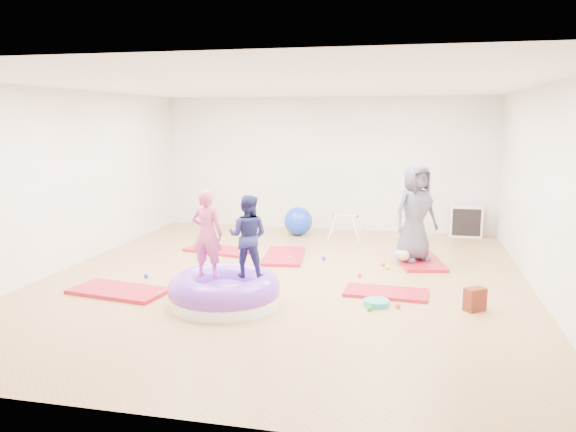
# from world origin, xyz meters

# --- Properties ---
(room) EXTENTS (7.01, 8.01, 2.81)m
(room) POSITION_xyz_m (0.00, 0.00, 1.40)
(room) COLOR tan
(room) RESTS_ON ground
(gym_mat_front_left) EXTENTS (1.39, 0.85, 0.05)m
(gym_mat_front_left) POSITION_xyz_m (-2.04, -1.12, 0.03)
(gym_mat_front_left) COLOR #A81014
(gym_mat_front_left) RESTS_ON ground
(gym_mat_mid_left) EXTENTS (1.29, 0.86, 0.05)m
(gym_mat_mid_left) POSITION_xyz_m (-1.53, 1.49, 0.02)
(gym_mat_mid_left) COLOR #A81014
(gym_mat_mid_left) RESTS_ON ground
(gym_mat_center_back) EXTENTS (0.80, 1.35, 0.05)m
(gym_mat_center_back) POSITION_xyz_m (-0.29, 1.30, 0.03)
(gym_mat_center_back) COLOR #A81014
(gym_mat_center_back) RESTS_ON ground
(gym_mat_right) EXTENTS (1.14, 0.61, 0.05)m
(gym_mat_right) POSITION_xyz_m (1.52, -0.40, 0.02)
(gym_mat_right) COLOR #A81014
(gym_mat_right) RESTS_ON ground
(gym_mat_rear_right) EXTENTS (0.90, 1.41, 0.05)m
(gym_mat_rear_right) POSITION_xyz_m (1.96, 1.45, 0.03)
(gym_mat_rear_right) COLOR #A81014
(gym_mat_rear_right) RESTS_ON ground
(inflatable_cushion) EXTENTS (1.43, 1.43, 0.45)m
(inflatable_cushion) POSITION_xyz_m (-0.47, -1.28, 0.18)
(inflatable_cushion) COLOR white
(inflatable_cushion) RESTS_ON ground
(child_pink) EXTENTS (0.42, 0.29, 1.11)m
(child_pink) POSITION_xyz_m (-0.68, -1.30, 0.97)
(child_pink) COLOR #D44B87
(child_pink) RESTS_ON inflatable_cushion
(child_navy) EXTENTS (0.51, 0.40, 1.05)m
(child_navy) POSITION_xyz_m (-0.19, -1.18, 0.94)
(child_navy) COLOR navy
(child_navy) RESTS_ON inflatable_cushion
(adult_caregiver) EXTENTS (0.92, 0.86, 1.57)m
(adult_caregiver) POSITION_xyz_m (1.87, 1.40, 0.84)
(adult_caregiver) COLOR #4A4859
(adult_caregiver) RESTS_ON gym_mat_rear_right
(infant) EXTENTS (0.36, 0.37, 0.21)m
(infant) POSITION_xyz_m (1.72, 1.27, 0.16)
(infant) COLOR #8AB2C7
(infant) RESTS_ON gym_mat_rear_right
(ball_pit_balls) EXTENTS (3.77, 2.50, 0.07)m
(ball_pit_balls) POSITION_xyz_m (0.23, 0.18, 0.03)
(ball_pit_balls) COLOR #E84130
(ball_pit_balls) RESTS_ON ground
(exercise_ball_blue) EXTENTS (0.58, 0.58, 0.58)m
(exercise_ball_blue) POSITION_xyz_m (-0.43, 3.21, 0.29)
(exercise_ball_blue) COLOR #143AC2
(exercise_ball_blue) RESTS_ON ground
(exercise_ball_orange) EXTENTS (0.35, 0.35, 0.35)m
(exercise_ball_orange) POSITION_xyz_m (-0.52, 3.38, 0.18)
(exercise_ball_orange) COLOR #FFA829
(exercise_ball_orange) RESTS_ON ground
(infant_play_gym) EXTENTS (0.64, 0.60, 0.49)m
(infant_play_gym) POSITION_xyz_m (0.55, 3.00, 0.33)
(infant_play_gym) COLOR white
(infant_play_gym) RESTS_ON ground
(cube_shelf) EXTENTS (0.63, 0.31, 0.63)m
(cube_shelf) POSITION_xyz_m (2.88, 3.79, 0.32)
(cube_shelf) COLOR white
(cube_shelf) RESTS_ON ground
(balance_disc) EXTENTS (0.33, 0.33, 0.07)m
(balance_disc) POSITION_xyz_m (1.41, -0.90, 0.04)
(balance_disc) COLOR teal
(balance_disc) RESTS_ON ground
(backpack) EXTENTS (0.29, 0.27, 0.29)m
(backpack) POSITION_xyz_m (2.61, -0.83, 0.14)
(backpack) COLOR #AC3514
(backpack) RESTS_ON ground
(yellow_toy) EXTENTS (0.21, 0.21, 0.03)m
(yellow_toy) POSITION_xyz_m (-0.61, -0.63, 0.02)
(yellow_toy) COLOR yellow
(yellow_toy) RESTS_ON ground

